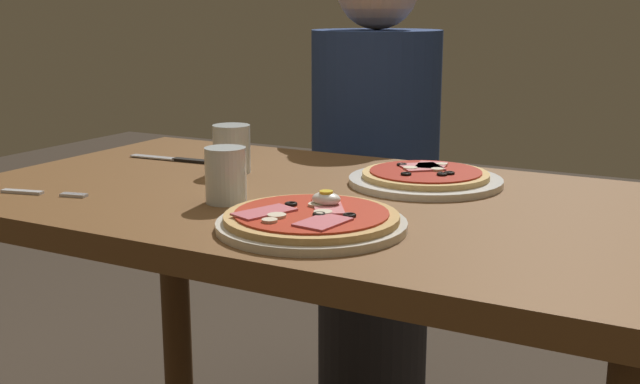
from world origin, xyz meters
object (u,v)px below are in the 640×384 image
at_px(dining_table, 317,262).
at_px(fork, 37,193).
at_px(pizza_foreground, 312,220).
at_px(water_glass_far, 232,152).
at_px(diner_person, 374,198).
at_px(pizza_across_left, 425,178).
at_px(water_glass_near, 226,178).
at_px(knife, 177,159).

bearing_deg(dining_table, fork, -151.72).
xyz_separation_m(pizza_foreground, fork, (-0.51, -0.03, -0.01)).
height_order(pizza_foreground, water_glass_far, water_glass_far).
bearing_deg(water_glass_far, pizza_foreground, -40.30).
bearing_deg(diner_person, fork, 75.79).
relative_size(pizza_across_left, fork, 1.74).
distance_m(dining_table, diner_person, 0.69).
distance_m(pizza_across_left, water_glass_far, 0.37).
bearing_deg(water_glass_near, pizza_across_left, 50.11).
bearing_deg(knife, water_glass_near, -39.93).
relative_size(dining_table, fork, 7.87).
bearing_deg(pizza_foreground, water_glass_far, 139.70).
relative_size(dining_table, pizza_foreground, 4.52).
xyz_separation_m(dining_table, knife, (-0.40, 0.13, 0.12)).
xyz_separation_m(dining_table, pizza_foreground, (0.10, -0.19, 0.13)).
bearing_deg(water_glass_far, dining_table, -20.10).
bearing_deg(pizza_foreground, fork, -176.54).
xyz_separation_m(dining_table, water_glass_near, (-0.10, -0.12, 0.16)).
distance_m(pizza_across_left, fork, 0.67).
relative_size(water_glass_near, water_glass_far, 0.99).
distance_m(pizza_foreground, water_glass_far, 0.43).
bearing_deg(knife, water_glass_far, -14.54).
bearing_deg(water_glass_far, fork, -121.05).
bearing_deg(pizza_across_left, water_glass_far, -168.15).
xyz_separation_m(pizza_across_left, water_glass_far, (-0.36, -0.08, 0.03)).
height_order(pizza_foreground, diner_person, diner_person).
relative_size(pizza_foreground, water_glass_far, 3.00).
bearing_deg(dining_table, knife, 162.19).
distance_m(pizza_across_left, knife, 0.53).
distance_m(dining_table, pizza_foreground, 0.25).
distance_m(dining_table, water_glass_far, 0.29).
height_order(water_glass_far, knife, water_glass_far).
bearing_deg(diner_person, pizza_across_left, 123.08).
bearing_deg(fork, knife, 86.92).
distance_m(knife, diner_person, 0.59).
xyz_separation_m(pizza_foreground, diner_person, (-0.29, 0.85, -0.18)).
relative_size(pizza_across_left, water_glass_far, 3.00).
relative_size(water_glass_far, knife, 0.46).
distance_m(dining_table, pizza_across_left, 0.25).
distance_m(pizza_across_left, water_glass_near, 0.37).
bearing_deg(water_glass_near, diner_person, 96.64).
bearing_deg(dining_table, diner_person, 106.29).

